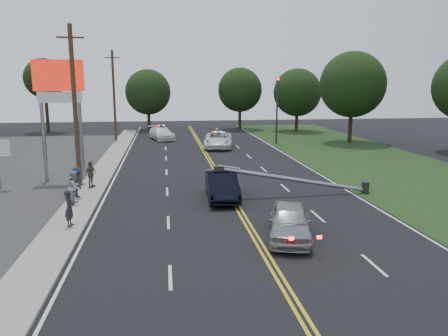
{
  "coord_description": "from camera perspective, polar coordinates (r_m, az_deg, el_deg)",
  "views": [
    {
      "loc": [
        -3.76,
        -16.06,
        6.58
      ],
      "look_at": [
        -0.41,
        8.43,
        1.7
      ],
      "focal_mm": 35.0,
      "sensor_mm": 36.0,
      "label": 1
    }
  ],
  "objects": [
    {
      "name": "traffic_signal",
      "position": [
        47.67,
        6.95,
        8.23
      ],
      "size": [
        0.28,
        0.41,
        7.05
      ],
      "color": "#2D2D30",
      "rests_on": "ground"
    },
    {
      "name": "tree_5",
      "position": [
        62.74,
        -22.41,
        10.75
      ],
      "size": [
        5.2,
        5.2,
        9.66
      ],
      "color": "black",
      "rests_on": "ground"
    },
    {
      "name": "fallen_streetlight",
      "position": [
        25.97,
        10.24,
        -1.61
      ],
      "size": [
        9.36,
        0.44,
        1.91
      ],
      "color": "#2D2D30",
      "rests_on": "ground"
    },
    {
      "name": "pylon_sign",
      "position": [
        30.82,
        -20.71,
        9.37
      ],
      "size": [
        3.2,
        0.35,
        8.0
      ],
      "color": "gray",
      "rests_on": "ground"
    },
    {
      "name": "ground",
      "position": [
        17.76,
        5.09,
        -10.62
      ],
      "size": [
        120.0,
        120.0,
        0.0
      ],
      "primitive_type": "plane",
      "color": "black",
      "rests_on": "ground"
    },
    {
      "name": "utility_pole_mid",
      "position": [
        28.63,
        -18.9,
        7.58
      ],
      "size": [
        1.6,
        0.28,
        10.0
      ],
      "color": "#382619",
      "rests_on": "ground"
    },
    {
      "name": "utility_pole_far",
      "position": [
        50.38,
        -14.17,
        9.13
      ],
      "size": [
        1.6,
        0.28,
        10.0
      ],
      "color": "#382619",
      "rests_on": "ground"
    },
    {
      "name": "sidewalk",
      "position": [
        27.26,
        -17.37,
        -3.19
      ],
      "size": [
        1.8,
        70.0,
        0.12
      ],
      "primitive_type": "cube",
      "color": "gray",
      "rests_on": "ground"
    },
    {
      "name": "tree_9",
      "position": [
        49.91,
        16.44,
        10.4
      ],
      "size": [
        7.09,
        7.09,
        9.86
      ],
      "color": "black",
      "rests_on": "ground"
    },
    {
      "name": "bystander_c",
      "position": [
        26.12,
        -18.61,
        -1.78
      ],
      "size": [
        1.03,
        1.29,
        1.74
      ],
      "primitive_type": "imported",
      "rotation": [
        0.0,
        0.0,
        1.96
      ],
      "color": "#192140",
      "rests_on": "sidewalk"
    },
    {
      "name": "bystander_d",
      "position": [
        28.42,
        -17.03,
        -0.76
      ],
      "size": [
        0.84,
        1.04,
        1.65
      ],
      "primitive_type": "imported",
      "rotation": [
        0.0,
        0.0,
        1.04
      ],
      "color": "#5D524B",
      "rests_on": "sidewalk"
    },
    {
      "name": "emergency_b",
      "position": [
        51.28,
        -8.19,
        4.52
      ],
      "size": [
        3.45,
        5.53,
        1.5
      ],
      "primitive_type": "imported",
      "rotation": [
        0.0,
        0.0,
        0.28
      ],
      "color": "white",
      "rests_on": "ground"
    },
    {
      "name": "waiting_sedan",
      "position": [
        18.92,
        8.59,
        -6.94
      ],
      "size": [
        2.82,
        4.65,
        1.48
      ],
      "primitive_type": "imported",
      "rotation": [
        0.0,
        0.0,
        -0.26
      ],
      "color": "#989A9F",
      "rests_on": "ground"
    },
    {
      "name": "grass_verge",
      "position": [
        31.95,
        25.15,
        -1.79
      ],
      "size": [
        12.0,
        80.0,
        0.01
      ],
      "primitive_type": "cube",
      "color": "black",
      "rests_on": "ground"
    },
    {
      "name": "tree_6",
      "position": [
        61.75,
        -9.9,
        9.74
      ],
      "size": [
        6.19,
        6.19,
        8.33
      ],
      "color": "black",
      "rests_on": "ground"
    },
    {
      "name": "crashed_sedan",
      "position": [
        24.91,
        -0.28,
        -2.27
      ],
      "size": [
        1.85,
        4.86,
        1.58
      ],
      "primitive_type": "imported",
      "rotation": [
        0.0,
        0.0,
        -0.04
      ],
      "color": "black",
      "rests_on": "ground"
    },
    {
      "name": "tree_7",
      "position": [
        62.21,
        2.09,
        10.15
      ],
      "size": [
        6.17,
        6.17,
        8.59
      ],
      "color": "black",
      "rests_on": "ground"
    },
    {
      "name": "bystander_b",
      "position": [
        24.88,
        -18.91,
        -2.37
      ],
      "size": [
        0.81,
        0.97,
        1.79
      ],
      "primitive_type": "imported",
      "rotation": [
        0.0,
        0.0,
        1.4
      ],
      "color": "#9D9DA1",
      "rests_on": "sidewalk"
    },
    {
      "name": "tree_8",
      "position": [
        60.25,
        9.57,
        9.7
      ],
      "size": [
        6.39,
        6.39,
        8.41
      ],
      "color": "black",
      "rests_on": "ground"
    },
    {
      "name": "emergency_a",
      "position": [
        44.41,
        -0.77,
        3.7
      ],
      "size": [
        3.56,
        6.21,
        1.63
      ],
      "primitive_type": "imported",
      "rotation": [
        0.0,
        0.0,
        -0.15
      ],
      "color": "white",
      "rests_on": "ground"
    },
    {
      "name": "bystander_a",
      "position": [
        21.07,
        -19.54,
        -4.95
      ],
      "size": [
        0.45,
        0.65,
        1.69
      ],
      "primitive_type": "imported",
      "rotation": [
        0.0,
        0.0,
        1.49
      ],
      "color": "#232229",
      "rests_on": "sidewalk"
    },
    {
      "name": "centerline_yellow",
      "position": [
        27.14,
        0.41,
        -2.84
      ],
      "size": [
        0.36,
        80.0,
        0.0
      ],
      "primitive_type": "cube",
      "color": "gold",
      "rests_on": "ground"
    }
  ]
}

